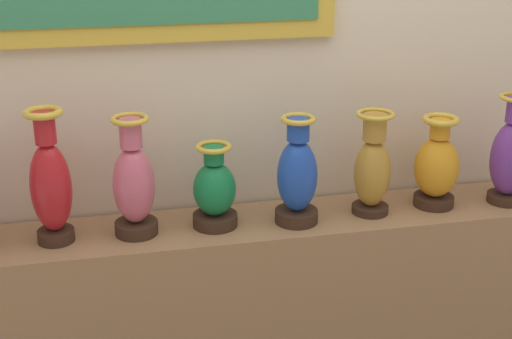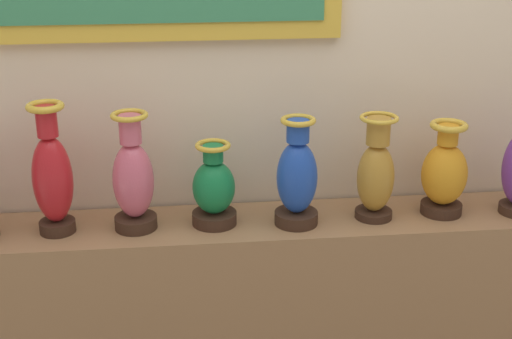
# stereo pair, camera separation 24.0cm
# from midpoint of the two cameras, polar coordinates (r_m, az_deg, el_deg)

# --- Properties ---
(display_shelf) EXTENTS (2.21, 0.32, 0.91)m
(display_shelf) POSITION_cam_midpoint_polar(r_m,az_deg,el_deg) (2.69, 2.62, -12.91)
(display_shelf) COLOR #99704C
(display_shelf) RESTS_ON ground_plane
(back_wall) EXTENTS (3.71, 0.14, 2.77)m
(back_wall) POSITION_cam_midpoint_polar(r_m,az_deg,el_deg) (2.52, 1.89, 8.27)
(back_wall) COLOR beige
(back_wall) RESTS_ON ground_plane
(vase_crimson) EXTENTS (0.13, 0.13, 0.44)m
(vase_crimson) POSITION_cam_midpoint_polar(r_m,az_deg,el_deg) (2.37, -12.92, -0.56)
(vase_crimson) COLOR #382319
(vase_crimson) RESTS_ON display_shelf
(vase_rose) EXTENTS (0.14, 0.14, 0.40)m
(vase_rose) POSITION_cam_midpoint_polar(r_m,az_deg,el_deg) (2.36, -6.75, -0.86)
(vase_rose) COLOR #382319
(vase_rose) RESTS_ON display_shelf
(vase_emerald) EXTENTS (0.15, 0.15, 0.29)m
(vase_emerald) POSITION_cam_midpoint_polar(r_m,az_deg,el_deg) (2.40, -0.47, -1.63)
(vase_emerald) COLOR #382319
(vase_emerald) RESTS_ON display_shelf
(vase_sapphire) EXTENTS (0.15, 0.15, 0.37)m
(vase_sapphire) POSITION_cam_midpoint_polar(r_m,az_deg,el_deg) (2.40, 6.09, -0.75)
(vase_sapphire) COLOR #382319
(vase_sapphire) RESTS_ON display_shelf
(vase_ochre) EXTENTS (0.13, 0.13, 0.36)m
(vase_ochre) POSITION_cam_midpoint_polar(r_m,az_deg,el_deg) (2.49, 12.12, -0.31)
(vase_ochre) COLOR #382319
(vase_ochre) RESTS_ON display_shelf
(vase_amber) EXTENTS (0.16, 0.16, 0.33)m
(vase_amber) POSITION_cam_midpoint_polar(r_m,az_deg,el_deg) (2.59, 17.14, -0.36)
(vase_amber) COLOR #382319
(vase_amber) RESTS_ON display_shelf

